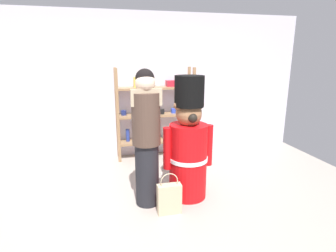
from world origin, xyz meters
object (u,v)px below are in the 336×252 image
at_px(merchandise_shelf, 155,113).
at_px(teddy_bear_guard, 188,146).
at_px(person_shopper, 146,136).
at_px(shopping_bag, 169,198).

xyz_separation_m(merchandise_shelf, teddy_bear_guard, (0.12, -1.61, -0.12)).
distance_m(merchandise_shelf, teddy_bear_guard, 1.61).
relative_size(merchandise_shelf, teddy_bear_guard, 1.02).
bearing_deg(merchandise_shelf, person_shopper, -104.63).
distance_m(person_shopper, shopping_bag, 0.79).
xyz_separation_m(teddy_bear_guard, person_shopper, (-0.56, -0.06, 0.18)).
relative_size(merchandise_shelf, shopping_bag, 3.20).
relative_size(teddy_bear_guard, person_shopper, 0.95).
height_order(teddy_bear_guard, person_shopper, person_shopper).
height_order(merchandise_shelf, shopping_bag, merchandise_shelf).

